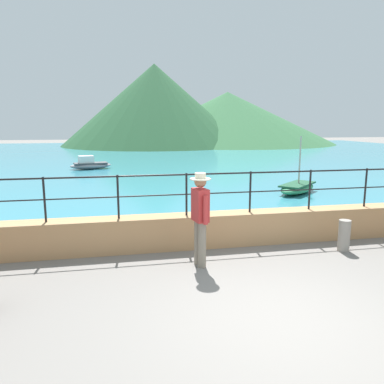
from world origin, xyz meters
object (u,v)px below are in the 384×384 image
(boat_0, at_px, (90,164))
(bollard, at_px, (344,236))
(person_walking, at_px, (200,215))
(boat_1, at_px, (297,188))

(boat_0, bearing_deg, bollard, -68.21)
(person_walking, relative_size, bollard, 2.66)
(boat_0, relative_size, boat_1, 1.06)
(person_walking, bearing_deg, bollard, 3.79)
(boat_1, bearing_deg, bollard, -108.53)
(bollard, height_order, boat_0, boat_0)
(boat_0, distance_m, boat_1, 12.30)
(bollard, relative_size, boat_1, 0.29)
(person_walking, bearing_deg, boat_1, 50.36)
(bollard, distance_m, boat_1, 6.29)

